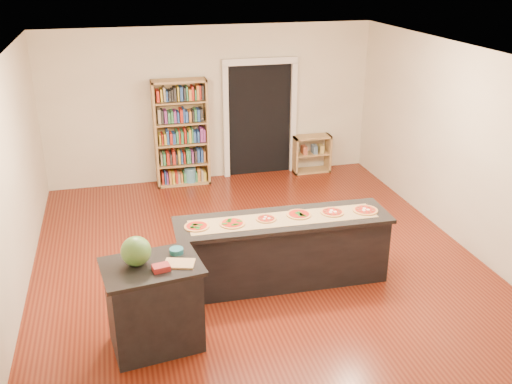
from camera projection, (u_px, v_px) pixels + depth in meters
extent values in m
cube|color=beige|center=(260.00, 169.00, 7.23)|extent=(6.00, 7.00, 2.80)
cube|color=maroon|center=(260.00, 265.00, 7.77)|extent=(6.00, 7.00, 0.01)
cube|color=white|center=(260.00, 57.00, 6.70)|extent=(6.00, 7.00, 0.01)
cube|color=black|center=(259.00, 120.00, 10.69)|extent=(1.20, 0.02, 2.10)
cube|color=silver|center=(226.00, 123.00, 10.50)|extent=(0.10, 0.08, 2.10)
cube|color=silver|center=(293.00, 118.00, 10.80)|extent=(0.10, 0.08, 2.10)
cube|color=silver|center=(260.00, 61.00, 10.23)|extent=(1.40, 0.08, 0.12)
cube|color=black|center=(283.00, 252.00, 7.24)|extent=(2.63, 0.66, 0.84)
cube|color=black|center=(283.00, 220.00, 7.07)|extent=(2.70, 0.73, 0.05)
cube|color=black|center=(155.00, 307.00, 6.01)|extent=(0.91, 0.64, 0.94)
cube|color=black|center=(151.00, 267.00, 5.82)|extent=(1.00, 0.73, 0.04)
cube|color=tan|center=(181.00, 133.00, 10.20)|extent=(0.96, 0.34, 1.92)
cube|color=tan|center=(312.00, 154.00, 11.01)|extent=(0.72, 0.31, 0.72)
cylinder|color=teal|center=(190.00, 176.00, 10.49)|extent=(0.21, 0.21, 0.30)
cube|color=#A18453|center=(284.00, 219.00, 7.04)|extent=(2.35, 0.48, 0.00)
sphere|color=#144214|center=(136.00, 251.00, 5.76)|extent=(0.31, 0.31, 0.31)
cube|color=tan|center=(179.00, 264.00, 5.81)|extent=(0.35, 0.28, 0.02)
cube|color=maroon|center=(161.00, 268.00, 5.70)|extent=(0.19, 0.15, 0.06)
cylinder|color=#195966|center=(176.00, 251.00, 6.03)|extent=(0.15, 0.15, 0.06)
cylinder|color=tan|center=(197.00, 226.00, 6.82)|extent=(0.31, 0.31, 0.02)
cylinder|color=#A5190C|center=(197.00, 226.00, 6.82)|extent=(0.25, 0.25, 0.00)
cylinder|color=tan|center=(232.00, 223.00, 6.90)|extent=(0.30, 0.30, 0.02)
cylinder|color=#A5190C|center=(232.00, 223.00, 6.90)|extent=(0.24, 0.24, 0.00)
cylinder|color=tan|center=(266.00, 219.00, 7.02)|extent=(0.26, 0.26, 0.02)
cylinder|color=#A5190C|center=(266.00, 218.00, 7.02)|extent=(0.21, 0.21, 0.00)
cylinder|color=tan|center=(299.00, 214.00, 7.14)|extent=(0.30, 0.30, 0.02)
cylinder|color=#A5190C|center=(299.00, 214.00, 7.14)|extent=(0.25, 0.25, 0.00)
cylinder|color=tan|center=(332.00, 212.00, 7.20)|extent=(0.30, 0.30, 0.02)
cylinder|color=#A5190C|center=(332.00, 212.00, 7.20)|extent=(0.25, 0.25, 0.00)
cylinder|color=tan|center=(365.00, 210.00, 7.26)|extent=(0.31, 0.31, 0.02)
cylinder|color=#A5190C|center=(365.00, 210.00, 7.26)|extent=(0.25, 0.25, 0.00)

